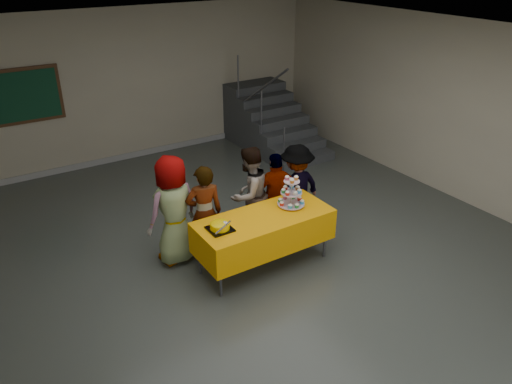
% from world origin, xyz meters
% --- Properties ---
extents(room_shell, '(10.00, 10.04, 3.02)m').
position_xyz_m(room_shell, '(0.00, 0.02, 2.13)').
color(room_shell, '#4C514C').
rests_on(room_shell, ground).
extents(bake_table, '(1.88, 0.78, 0.77)m').
position_xyz_m(bake_table, '(0.00, 0.22, 0.56)').
color(bake_table, '#595960').
rests_on(bake_table, ground).
extents(cupcake_stand, '(0.38, 0.38, 0.44)m').
position_xyz_m(cupcake_stand, '(0.49, 0.28, 0.94)').
color(cupcake_stand, silver).
rests_on(cupcake_stand, bake_table).
extents(bear_cake, '(0.32, 0.36, 0.12)m').
position_xyz_m(bear_cake, '(-0.66, 0.23, 0.83)').
color(bear_cake, black).
rests_on(bear_cake, bake_table).
extents(schoolchild_a, '(0.84, 0.63, 1.56)m').
position_xyz_m(schoolchild_a, '(-0.95, 1.01, 0.78)').
color(schoolchild_a, slate).
rests_on(schoolchild_a, ground).
extents(schoolchild_b, '(0.58, 0.44, 1.42)m').
position_xyz_m(schoolchild_b, '(-0.58, 0.82, 0.71)').
color(schoolchild_b, slate).
rests_on(schoolchild_b, ground).
extents(schoolchild_c, '(0.84, 0.74, 1.46)m').
position_xyz_m(schoolchild_c, '(0.23, 0.96, 0.73)').
color(schoolchild_c, '#5C5C65').
rests_on(schoolchild_c, ground).
extents(schoolchild_d, '(0.84, 0.53, 1.33)m').
position_xyz_m(schoolchild_d, '(0.61, 0.81, 0.67)').
color(schoolchild_d, slate).
rests_on(schoolchild_d, ground).
extents(schoolchild_e, '(0.96, 0.62, 1.40)m').
position_xyz_m(schoolchild_e, '(0.97, 0.79, 0.70)').
color(schoolchild_e, slate).
rests_on(schoolchild_e, ground).
extents(staircase, '(1.30, 2.40, 2.04)m').
position_xyz_m(staircase, '(2.70, 4.13, 0.49)').
color(staircase, '#424447').
rests_on(staircase, ground).
extents(noticeboard, '(1.30, 0.05, 1.00)m').
position_xyz_m(noticeboard, '(-2.01, 4.96, 1.60)').
color(noticeboard, '#472B16').
rests_on(noticeboard, ground).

